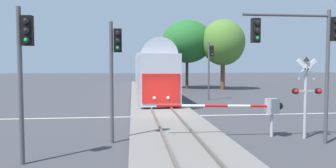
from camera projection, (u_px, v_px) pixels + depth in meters
The scene contains 12 objects.
ground_plane at pixel (164, 116), 20.86m from camera, with size 220.00×220.00×0.00m, color #3D3D42.
road_centre_stripe at pixel (164, 116), 20.86m from camera, with size 44.00×0.20×0.01m.
railway_track at pixel (164, 115), 20.85m from camera, with size 4.40×80.00×0.32m.
commuter_train at pixel (149, 69), 40.75m from camera, with size 3.04×39.30×5.16m.
crossing_gate_near at pixel (258, 107), 14.80m from camera, with size 6.00×0.40×1.80m.
crossing_signal_mast at pixel (306, 89), 14.42m from camera, with size 1.36×0.44×3.78m.
traffic_signal_near_left at pixel (24, 59), 10.57m from camera, with size 0.53×0.38×5.33m.
traffic_signal_near_right at pixel (305, 43), 13.24m from camera, with size 4.22×0.38×5.70m.
traffic_signal_median at pixel (115, 62), 13.54m from camera, with size 0.53×0.38×5.23m.
traffic_signal_far_side at pixel (210, 62), 30.08m from camera, with size 0.53×0.38×5.51m.
oak_far_right at pixel (223, 43), 42.85m from camera, with size 5.92×5.92×9.54m.
elm_centre_background at pixel (187, 42), 44.69m from camera, with size 7.12×7.12×9.71m.
Camera 1 is at (-2.05, -20.59, 3.40)m, focal length 33.81 mm.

